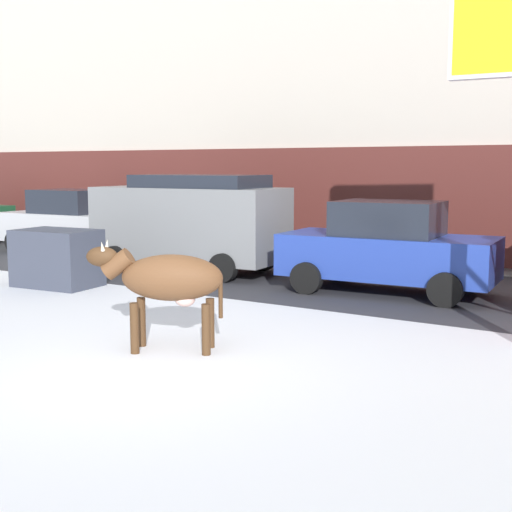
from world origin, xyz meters
name	(u,v)px	position (x,y,z in m)	size (l,w,h in m)	color
ground_plane	(123,376)	(0.00, 0.00, 0.00)	(120.00, 120.00, 0.00)	white
road_strip	(365,285)	(0.00, 7.47, 0.00)	(60.00, 5.60, 0.01)	#333338
building_facade	(455,20)	(0.00, 13.30, 6.48)	(44.00, 6.10, 13.00)	beige
cow_brown	(167,280)	(-0.27, 1.20, 0.99)	(1.87, 1.25, 1.54)	brown
car_silver_sedan	(71,221)	(-9.51, 8.07, 0.91)	(4.31, 2.20, 1.84)	#B7BABF
car_grey_van	(191,220)	(-4.30, 7.00, 1.24)	(4.72, 2.35, 2.32)	slate
car_blue_sedan	(387,248)	(0.71, 6.89, 0.91)	(4.31, 2.20, 1.84)	#233D9E
pedestrian_by_cars	(293,226)	(-3.48, 10.58, 0.88)	(0.36, 0.24, 1.73)	#282833
pedestrian_far_left	(417,232)	(0.06, 10.58, 0.88)	(0.36, 0.24, 1.73)	#282833
dumpster	(57,258)	(-5.48, 3.91, 0.60)	(1.70, 1.10, 1.20)	#383D4C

